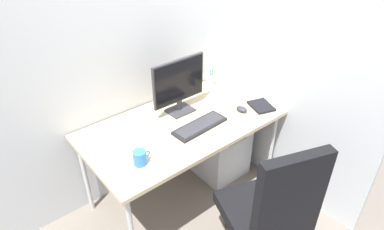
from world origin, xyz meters
TOP-DOWN VIEW (x-y plane):
  - ground_plane at (0.00, 0.00)m, footprint 8.00×8.00m
  - wall_back at (0.00, 0.44)m, footprint 2.72×0.04m
  - wall_side_right at (0.80, -0.17)m, footprint 0.04×2.02m
  - desk at (0.00, 0.00)m, footprint 1.53×0.83m
  - office_chair at (0.01, -0.89)m, footprint 0.62×0.66m
  - filing_cabinet at (0.45, 0.09)m, footprint 0.42×0.56m
  - monitor at (0.09, 0.15)m, footprint 0.47×0.17m
  - keyboard at (0.06, -0.13)m, footprint 0.45×0.18m
  - mouse at (0.47, -0.18)m, footprint 0.08×0.11m
  - pen_holder at (0.58, 0.32)m, footprint 0.08×0.08m
  - notebook at (0.64, -0.24)m, footprint 0.22×0.24m
  - coffee_mug at (-0.50, -0.20)m, footprint 0.12×0.09m

SIDE VIEW (x-z plane):
  - ground_plane at x=0.00m, z-range 0.00..0.00m
  - filing_cabinet at x=0.45m, z-range 0.00..0.68m
  - office_chair at x=0.01m, z-range 0.00..1.11m
  - desk at x=0.00m, z-range 0.33..1.09m
  - notebook at x=0.64m, z-range 0.76..0.78m
  - keyboard at x=0.06m, z-range 0.76..0.79m
  - mouse at x=0.47m, z-range 0.76..0.80m
  - coffee_mug at x=-0.50m, z-range 0.76..0.86m
  - pen_holder at x=0.58m, z-range 0.73..0.90m
  - monitor at x=0.09m, z-range 0.78..1.23m
  - wall_back at x=0.00m, z-range 0.00..2.80m
  - wall_side_right at x=0.80m, z-range 0.00..2.80m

